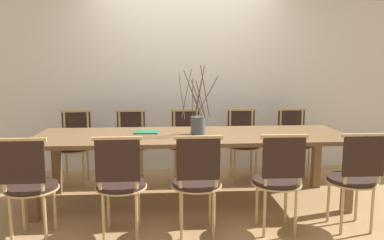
{
  "coord_description": "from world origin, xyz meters",
  "views": [
    {
      "loc": [
        -0.27,
        -3.82,
        1.45
      ],
      "look_at": [
        0.0,
        0.0,
        0.88
      ],
      "focal_mm": 35.0,
      "sensor_mm": 36.0,
      "label": 1
    }
  ],
  "objects_px": {
    "chair_near_center": "(197,179)",
    "book_stack": "(146,132)",
    "vase_centerpiece": "(198,123)",
    "dining_table": "(192,141)",
    "chair_far_center": "(186,142)"
  },
  "relations": [
    {
      "from": "book_stack",
      "to": "dining_table",
      "type": "bearing_deg",
      "value": -13.69
    },
    {
      "from": "dining_table",
      "to": "vase_centerpiece",
      "type": "distance_m",
      "value": 0.2
    },
    {
      "from": "chair_near_center",
      "to": "book_stack",
      "type": "height_order",
      "value": "chair_near_center"
    },
    {
      "from": "vase_centerpiece",
      "to": "book_stack",
      "type": "relative_size",
      "value": 2.75
    },
    {
      "from": "dining_table",
      "to": "book_stack",
      "type": "height_order",
      "value": "book_stack"
    },
    {
      "from": "chair_far_center",
      "to": "vase_centerpiece",
      "type": "bearing_deg",
      "value": 95.62
    },
    {
      "from": "vase_centerpiece",
      "to": "book_stack",
      "type": "bearing_deg",
      "value": 166.51
    },
    {
      "from": "dining_table",
      "to": "vase_centerpiece",
      "type": "relative_size",
      "value": 4.52
    },
    {
      "from": "dining_table",
      "to": "chair_far_center",
      "type": "xyz_separation_m",
      "value": [
        -0.02,
        0.79,
        -0.17
      ]
    },
    {
      "from": "vase_centerpiece",
      "to": "chair_far_center",
      "type": "bearing_deg",
      "value": 95.62
    },
    {
      "from": "vase_centerpiece",
      "to": "dining_table",
      "type": "bearing_deg",
      "value": 168.09
    },
    {
      "from": "chair_near_center",
      "to": "book_stack",
      "type": "bearing_deg",
      "value": 117.22
    },
    {
      "from": "book_stack",
      "to": "vase_centerpiece",
      "type": "bearing_deg",
      "value": -13.49
    },
    {
      "from": "chair_far_center",
      "to": "book_stack",
      "type": "height_order",
      "value": "chair_far_center"
    },
    {
      "from": "book_stack",
      "to": "chair_near_center",
      "type": "bearing_deg",
      "value": -62.78
    }
  ]
}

